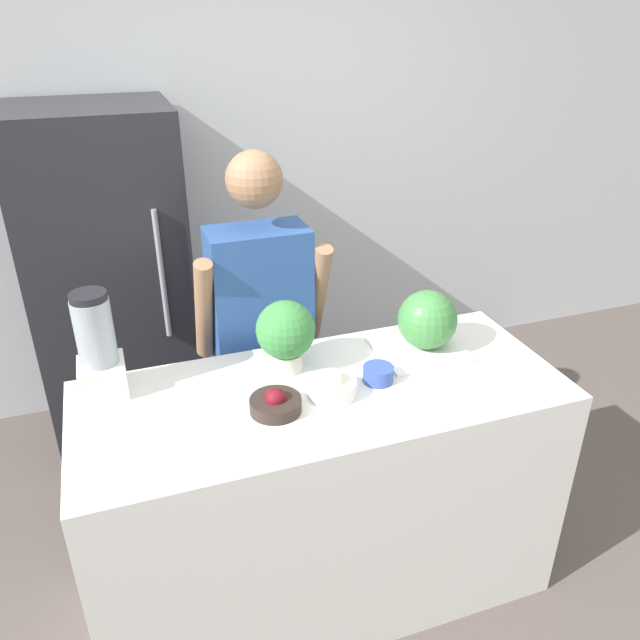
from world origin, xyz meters
The scene contains 11 objects.
wall_back centered at (0.00, 2.02, 1.30)m, with size 8.00×0.06×2.60m.
counter_island centered at (0.00, 0.34, 0.46)m, with size 1.67×0.69×0.93m.
refrigerator centered at (-0.64, 1.64, 0.86)m, with size 0.72×0.69×1.71m.
person centered at (-0.08, 0.87, 0.84)m, with size 0.53×0.26×1.64m.
cutting_board centered at (0.43, 0.47, 0.93)m, with size 0.32×0.29×0.01m.
watermelon centered at (0.46, 0.48, 1.05)m, with size 0.22×0.22×0.22m.
bowl_cherries centered at (-0.19, 0.28, 0.96)m, with size 0.17×0.17×0.08m.
bowl_cream centered at (0.02, 0.31, 0.96)m, with size 0.17×0.17×0.10m.
bowl_small_blue centered at (0.20, 0.33, 0.96)m, with size 0.11×0.11×0.06m.
blender centered at (-0.70, 0.57, 1.10)m, with size 0.15×0.15×0.37m.
potted_plant centered at (-0.08, 0.52, 1.07)m, with size 0.21×0.21×0.26m.
Camera 1 is at (-0.60, -1.33, 2.11)m, focal length 35.00 mm.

